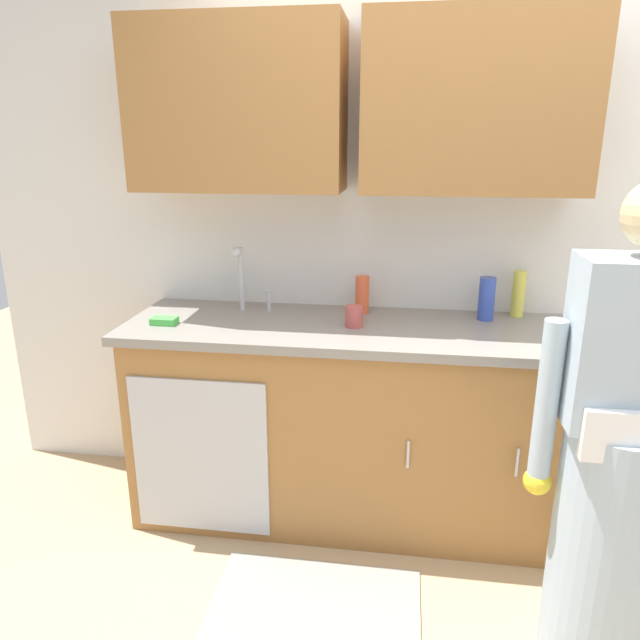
# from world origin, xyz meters

# --- Properties ---
(ground_plane) EXTENTS (9.00, 9.00, 0.00)m
(ground_plane) POSITION_xyz_m (0.00, 0.00, 0.00)
(ground_plane) COLOR tan
(kitchen_wall_with_uppers) EXTENTS (4.80, 0.44, 2.70)m
(kitchen_wall_with_uppers) POSITION_xyz_m (-0.14, 0.99, 1.48)
(kitchen_wall_with_uppers) COLOR silver
(kitchen_wall_with_uppers) RESTS_ON ground
(counter_cabinet) EXTENTS (1.90, 0.62, 0.90)m
(counter_cabinet) POSITION_xyz_m (-0.55, 0.70, 0.45)
(counter_cabinet) COLOR #9E6B38
(counter_cabinet) RESTS_ON ground
(countertop) EXTENTS (1.96, 0.66, 0.04)m
(countertop) POSITION_xyz_m (-0.55, 0.70, 0.92)
(countertop) COLOR gray
(countertop) RESTS_ON counter_cabinet
(sink) EXTENTS (0.50, 0.36, 0.35)m
(sink) POSITION_xyz_m (-1.03, 0.71, 0.93)
(sink) COLOR #B7BABF
(sink) RESTS_ON counter_cabinet
(person_at_sink) EXTENTS (0.55, 0.34, 1.62)m
(person_at_sink) POSITION_xyz_m (0.38, -0.01, 0.69)
(person_at_sink) COLOR white
(person_at_sink) RESTS_ON ground
(floor_mat) EXTENTS (0.80, 0.50, 0.01)m
(floor_mat) POSITION_xyz_m (-0.60, 0.05, 0.01)
(floor_mat) COLOR gray
(floor_mat) RESTS_ON ground
(bottle_dish_liquid) EXTENTS (0.06, 0.06, 0.21)m
(bottle_dish_liquid) POSITION_xyz_m (0.21, 0.94, 1.05)
(bottle_dish_liquid) COLOR #D8D14C
(bottle_dish_liquid) RESTS_ON countertop
(bottle_cleaner_spray) EXTENTS (0.07, 0.07, 0.19)m
(bottle_cleaner_spray) POSITION_xyz_m (0.06, 0.86, 1.04)
(bottle_cleaner_spray) COLOR #334CB2
(bottle_cleaner_spray) RESTS_ON countertop
(bottle_water_short) EXTENTS (0.06, 0.06, 0.17)m
(bottle_water_short) POSITION_xyz_m (-0.50, 0.89, 1.03)
(bottle_water_short) COLOR #E05933
(bottle_water_short) RESTS_ON countertop
(cup_by_sink) EXTENTS (0.08, 0.08, 0.09)m
(cup_by_sink) POSITION_xyz_m (-0.52, 0.67, 0.99)
(cup_by_sink) COLOR #B24C47
(cup_by_sink) RESTS_ON countertop
(sponge) EXTENTS (0.11, 0.07, 0.03)m
(sponge) POSITION_xyz_m (-1.35, 0.59, 0.96)
(sponge) COLOR #4CBF4C
(sponge) RESTS_ON countertop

